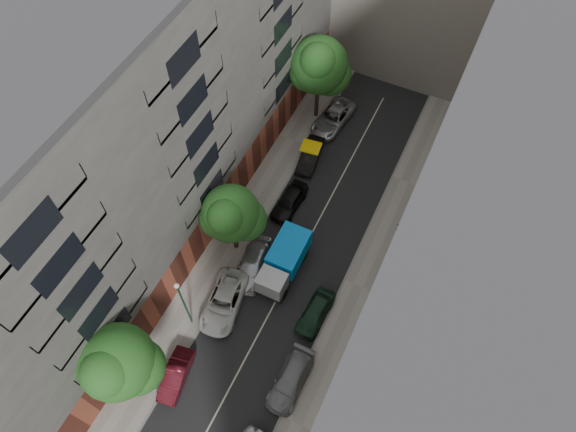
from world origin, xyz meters
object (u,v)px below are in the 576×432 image
Objects in this scene: car_left_2 at (224,302)px; tree_mid at (231,216)px; tarp_truck at (284,261)px; car_left_6 at (333,118)px; car_right_1 at (291,380)px; pedestrian at (401,228)px; car_left_3 at (252,265)px; car_left_4 at (289,201)px; tree_near at (118,365)px; car_right_2 at (315,312)px; tree_far at (319,68)px; car_left_5 at (310,155)px; car_left_1 at (176,375)px; lamp_post at (183,300)px.

tree_mid reaches higher than car_left_2.
car_left_6 is (-2.58, 15.75, -0.68)m from tarp_truck.
pedestrian is at bearing 79.93° from car_right_1.
car_left_3 is 2.49× the size of pedestrian.
tree_near is at bearing -96.34° from car_left_4.
tree_far is (-8.01, 18.30, 5.27)m from car_right_2.
car_left_6 is (0.07, 4.98, 0.03)m from car_left_5.
pedestrian is at bearing 31.01° from tree_mid.
tree_far is (0.65, 28.24, 0.60)m from tree_near.
car_left_4 is at bearing -81.64° from car_left_6.
car_left_5 reaches higher than car_left_3.
car_left_2 is at bearing -157.22° from car_right_2.
car_left_4 is (0.00, 6.58, 0.04)m from car_left_3.
tree_mid is 13.60m from pedestrian.
car_left_2 is at bearing -85.40° from tree_far.
car_left_6 is 0.68× the size of tree_near.
car_right_2 is at bearing 96.28° from car_right_1.
car_left_1 is at bearing -125.23° from car_right_2.
tree_mid reaches higher than car_left_5.
tarp_truck is at bearing 41.50° from pedestrian.
tarp_truck reaches higher than car_left_2.
car_left_3 is 0.55× the size of tree_far.
car_left_4 is at bearing 130.42° from car_right_2.
car_left_4 is at bearing 69.83° from tree_mid.
car_left_5 is at bearing 119.65° from car_right_2.
tree_near is (-1.95, -1.72, 4.73)m from car_left_1.
car_left_4 is 0.68× the size of lamp_post.
pedestrian reaches higher than car_left_1.
car_left_2 is 4.26m from lamp_post.
car_left_3 is 11.83m from car_left_5.
car_left_6 reaches higher than car_right_2.
car_right_1 is at bearing -76.92° from car_left_5.
tree_near is at bearing -102.99° from car_left_5.
tree_far reaches higher than lamp_post.
tarp_truck reaches higher than pedestrian.
car_left_5 is 0.55× the size of tree_near.
car_left_5 is 0.68× the size of lamp_post.
car_right_2 is at bearing -23.11° from car_left_3.
tree_mid is at bearing 138.49° from car_right_1.
tree_mid is at bearing 28.40° from pedestrian.
car_left_2 is at bearing -71.56° from tree_mid.
car_left_6 is 1.13× the size of car_right_1.
car_right_2 is at bearing -64.74° from car_left_6.
tree_near is 28.26m from tree_far.
car_left_3 is 0.61× the size of tree_near.
tree_near is at bearing -115.49° from car_left_2.
car_left_1 is 0.73× the size of car_left_6.
car_left_6 is 0.61× the size of tree_far.
lamp_post is (-1.18, 3.88, 3.43)m from car_left_1.
tree_near is at bearing 55.49° from pedestrian.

